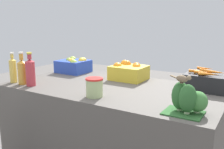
% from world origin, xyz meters
% --- Properties ---
extents(market_table, '(1.76, 0.93, 0.84)m').
position_xyz_m(market_table, '(0.00, 0.00, 0.42)').
color(market_table, '#56514C').
rests_on(market_table, ground_plane).
extents(apple_crate, '(0.31, 0.27, 0.16)m').
position_xyz_m(apple_crate, '(-0.66, 0.30, 0.91)').
color(apple_crate, '#2847B7').
rests_on(apple_crate, market_table).
extents(orange_crate, '(0.31, 0.27, 0.17)m').
position_xyz_m(orange_crate, '(-0.01, 0.31, 0.91)').
color(orange_crate, gold).
rests_on(orange_crate, market_table).
extents(carrot_crate, '(0.31, 0.27, 0.16)m').
position_xyz_m(carrot_crate, '(0.68, 0.30, 0.91)').
color(carrot_crate, black).
rests_on(carrot_crate, market_table).
extents(broccoli_pile, '(0.23, 0.18, 0.18)m').
position_xyz_m(broccoli_pile, '(0.70, -0.31, 0.92)').
color(broccoli_pile, '#2D602D').
rests_on(broccoli_pile, market_table).
extents(juice_bottle_golden, '(0.06, 0.06, 0.27)m').
position_xyz_m(juice_bottle_golden, '(-0.81, -0.34, 0.95)').
color(juice_bottle_golden, gold).
rests_on(juice_bottle_golden, market_table).
extents(juice_bottle_amber, '(0.07, 0.07, 0.28)m').
position_xyz_m(juice_bottle_amber, '(-0.69, -0.34, 0.95)').
color(juice_bottle_amber, gold).
rests_on(juice_bottle_amber, market_table).
extents(juice_bottle_ruby, '(0.08, 0.08, 0.28)m').
position_xyz_m(juice_bottle_ruby, '(-0.59, -0.34, 0.96)').
color(juice_bottle_ruby, '#B2333D').
rests_on(juice_bottle_ruby, market_table).
extents(pickle_jar, '(0.12, 0.12, 0.14)m').
position_xyz_m(pickle_jar, '(0.05, -0.32, 0.90)').
color(pickle_jar, '#B2C684').
rests_on(pickle_jar, market_table).
extents(sparrow_bird, '(0.13, 0.05, 0.05)m').
position_xyz_m(sparrow_bird, '(0.67, -0.34, 1.04)').
color(sparrow_bird, '#4C3D2D').
rests_on(sparrow_bird, broccoli_pile).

